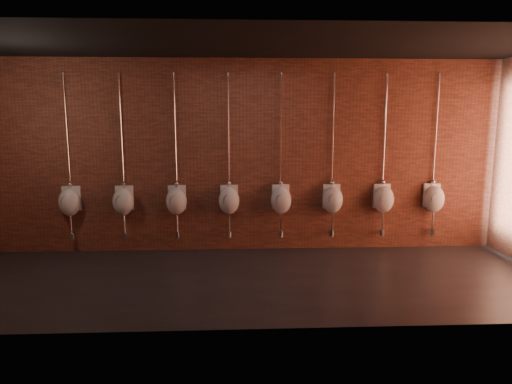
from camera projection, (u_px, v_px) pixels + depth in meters
ground at (250, 280)px, 6.41m from camera, size 8.50×8.50×0.00m
room_shell at (250, 136)px, 6.08m from camera, size 8.54×3.04×3.22m
urinal_0 at (70, 201)px, 7.49m from camera, size 0.38×0.34×2.71m
urinal_1 at (123, 200)px, 7.53m from camera, size 0.38×0.34×2.71m
urinal_2 at (176, 200)px, 7.57m from camera, size 0.38×0.34×2.71m
urinal_3 at (229, 200)px, 7.61m from camera, size 0.38×0.34×2.71m
urinal_4 at (281, 199)px, 7.65m from camera, size 0.38×0.34×2.71m
urinal_5 at (333, 199)px, 7.69m from camera, size 0.38×0.34×2.71m
urinal_6 at (383, 198)px, 7.73m from camera, size 0.38×0.34×2.71m
urinal_7 at (434, 198)px, 7.77m from camera, size 0.38×0.34×2.71m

